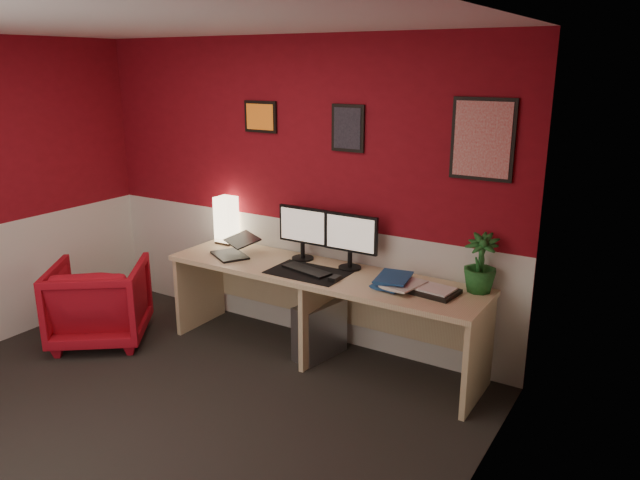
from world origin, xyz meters
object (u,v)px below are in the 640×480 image
(shoji_lamp, at_px, (226,221))
(laptop, at_px, (229,244))
(monitor_right, at_px, (350,233))
(pc_tower, at_px, (320,330))
(desk, at_px, (321,315))
(potted_plant, at_px, (480,263))
(zen_tray, at_px, (432,291))
(monitor_left, at_px, (302,225))
(armchair, at_px, (100,302))

(shoji_lamp, height_order, laptop, shoji_lamp)
(monitor_right, xyz_separation_m, pc_tower, (-0.18, -0.15, -0.80))
(desk, height_order, potted_plant, potted_plant)
(desk, height_order, zen_tray, zen_tray)
(desk, distance_m, monitor_left, 0.74)
(desk, bearing_deg, potted_plant, 10.52)
(shoji_lamp, height_order, zen_tray, shoji_lamp)
(monitor_left, relative_size, monitor_right, 1.00)
(monitor_left, height_order, pc_tower, monitor_left)
(potted_plant, height_order, pc_tower, potted_plant)
(shoji_lamp, distance_m, monitor_right, 1.29)
(monitor_left, bearing_deg, zen_tray, -8.09)
(zen_tray, bearing_deg, potted_plant, 36.68)
(monitor_right, bearing_deg, pc_tower, -140.24)
(zen_tray, relative_size, potted_plant, 0.84)
(monitor_right, height_order, armchair, monitor_right)
(monitor_left, xyz_separation_m, pc_tower, (0.26, -0.16, -0.80))
(desk, relative_size, monitor_left, 4.48)
(monitor_left, bearing_deg, monitor_right, -1.12)
(laptop, xyz_separation_m, monitor_left, (0.56, 0.26, 0.18))
(desk, bearing_deg, monitor_left, 147.26)
(desk, height_order, laptop, laptop)
(desk, bearing_deg, shoji_lamp, 168.44)
(shoji_lamp, bearing_deg, potted_plant, -0.32)
(desk, xyz_separation_m, zen_tray, (0.90, 0.02, 0.38))
(potted_plant, distance_m, pc_tower, 1.41)
(monitor_right, xyz_separation_m, armchair, (-1.91, -0.88, -0.67))
(potted_plant, bearing_deg, shoji_lamp, 179.68)
(monitor_left, xyz_separation_m, armchair, (-1.47, -0.89, -0.67))
(monitor_left, height_order, potted_plant, monitor_left)
(laptop, xyz_separation_m, armchair, (-0.91, -0.63, -0.49))
(monitor_right, height_order, zen_tray, monitor_right)
(desk, relative_size, armchair, 3.42)
(potted_plant, bearing_deg, monitor_left, -178.77)
(zen_tray, bearing_deg, shoji_lamp, 173.99)
(shoji_lamp, xyz_separation_m, pc_tower, (1.10, -0.21, -0.70))
(pc_tower, bearing_deg, potted_plant, 20.23)
(potted_plant, xyz_separation_m, armchair, (-2.93, -0.92, -0.59))
(desk, xyz_separation_m, armchair, (-1.76, -0.70, -0.02))
(shoji_lamp, bearing_deg, monitor_right, -2.37)
(laptop, distance_m, zen_tray, 1.76)
(pc_tower, distance_m, armchair, 1.88)
(laptop, bearing_deg, monitor_right, 43.30)
(monitor_right, xyz_separation_m, potted_plant, (1.01, 0.04, -0.08))
(armchair, bearing_deg, pc_tower, 165.88)
(desk, xyz_separation_m, pc_tower, (-0.03, 0.02, -0.14))
(pc_tower, bearing_deg, laptop, -162.48)
(shoji_lamp, height_order, monitor_right, monitor_right)
(shoji_lamp, relative_size, potted_plant, 0.95)
(desk, height_order, pc_tower, desk)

